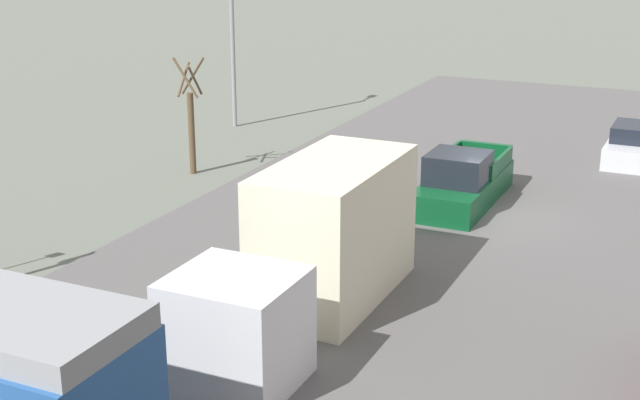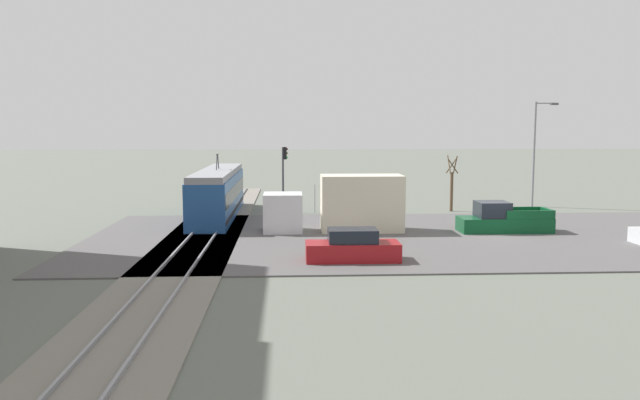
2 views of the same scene
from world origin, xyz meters
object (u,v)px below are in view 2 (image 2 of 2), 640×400
at_px(traffic_light_pole, 284,170).
at_px(street_tree, 452,186).
at_px(sedan_car_1, 353,247).
at_px(light_rail_tram, 218,194).
at_px(pickup_truck, 503,220).
at_px(street_lamp_near_crossing, 536,147).
at_px(box_truck, 343,205).
at_px(no_parking_sign, 315,195).

relative_size(traffic_light_pole, street_tree, 1.15).
xyz_separation_m(sedan_car_1, street_tree, (18.47, -9.78, 1.28)).
xyz_separation_m(light_rail_tram, pickup_truck, (-7.85, -18.57, -0.96)).
bearing_deg(street_lamp_near_crossing, street_tree, 108.21).
bearing_deg(box_truck, light_rail_tram, 50.62).
bearing_deg(pickup_truck, traffic_light_pole, 53.17).
height_order(sedan_car_1, traffic_light_pole, traffic_light_pole).
height_order(pickup_truck, street_tree, street_tree).
xyz_separation_m(traffic_light_pole, street_lamp_near_crossing, (2.66, -20.97, 1.68)).
bearing_deg(box_truck, pickup_truck, -94.66).
bearing_deg(box_truck, no_parking_sign, 8.19).
distance_m(light_rail_tram, no_parking_sign, 7.59).
height_order(box_truck, no_parking_sign, box_truck).
height_order(street_tree, no_parking_sign, street_tree).
bearing_deg(street_tree, street_lamp_near_crossing, -71.79).
bearing_deg(traffic_light_pole, street_lamp_near_crossing, -82.78).
distance_m(pickup_truck, traffic_light_pole, 17.34).
bearing_deg(box_truck, street_lamp_near_crossing, -54.86).
relative_size(sedan_car_1, traffic_light_pole, 0.90).
distance_m(box_truck, street_tree, 13.49).
relative_size(light_rail_tram, sedan_car_1, 3.41).
distance_m(light_rail_tram, traffic_light_pole, 5.63).
bearing_deg(traffic_light_pole, pickup_truck, -126.83).
height_order(box_truck, street_tree, street_tree).
bearing_deg(light_rail_tram, box_truck, -129.38).
relative_size(pickup_truck, street_tree, 1.29).
distance_m(light_rail_tram, pickup_truck, 20.18).
bearing_deg(light_rail_tram, pickup_truck, -112.92).
height_order(light_rail_tram, box_truck, light_rail_tram).
distance_m(box_truck, sedan_car_1, 8.95).
relative_size(pickup_truck, traffic_light_pole, 1.12).
height_order(pickup_truck, sedan_car_1, pickup_truck).
distance_m(traffic_light_pole, no_parking_sign, 3.09).
height_order(sedan_car_1, no_parking_sign, no_parking_sign).
bearing_deg(traffic_light_pole, box_truck, -158.47).
bearing_deg(pickup_truck, street_tree, 2.78).
bearing_deg(sedan_car_1, no_parking_sign, -176.69).
bearing_deg(street_tree, pickup_truck, -177.22).
relative_size(street_lamp_near_crossing, no_parking_sign, 3.90).
bearing_deg(light_rail_tram, street_lamp_near_crossing, -78.84).
bearing_deg(street_lamp_near_crossing, pickup_truck, 150.81).
xyz_separation_m(street_tree, no_parking_sign, (-0.28, 10.83, -0.64)).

